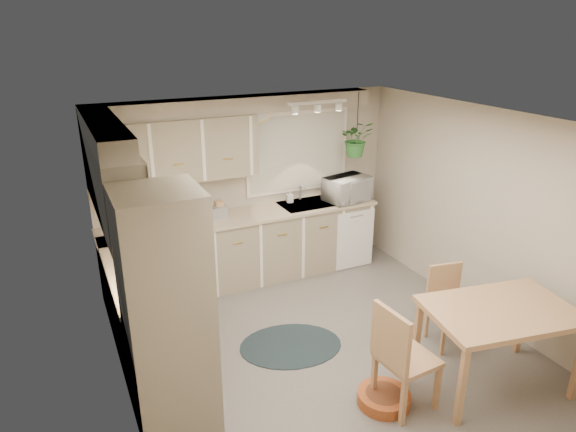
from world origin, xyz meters
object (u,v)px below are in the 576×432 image
object	(u,v)px
pet_bed	(384,398)
microwave	(347,186)
chair_back	(451,308)
dining_table	(495,347)
braided_rug	(291,345)
chair_left	(408,356)

from	to	relation	value
pet_bed	microwave	bearing A→B (deg)	65.76
chair_back	microwave	xyz separation A→B (m)	(0.04, 2.19, 0.71)
dining_table	pet_bed	world-z (taller)	dining_table
pet_bed	chair_back	bearing A→B (deg)	22.49
microwave	braided_rug	bearing A→B (deg)	-148.67
dining_table	braided_rug	bearing A→B (deg)	136.77
braided_rug	dining_table	bearing A→B (deg)	-43.23
dining_table	chair_back	world-z (taller)	chair_back
chair_left	braided_rug	size ratio (longest dim) A/B	0.93
pet_bed	dining_table	bearing A→B (deg)	-11.13
chair_left	microwave	world-z (taller)	microwave
chair_left	pet_bed	size ratio (longest dim) A/B	2.12
chair_back	microwave	size ratio (longest dim) A/B	1.43
chair_left	pet_bed	world-z (taller)	chair_left
chair_back	pet_bed	xyz separation A→B (m)	(-1.16, -0.48, -0.37)
chair_left	braided_rug	distance (m)	1.44
chair_back	chair_left	bearing A→B (deg)	39.18
pet_bed	microwave	distance (m)	3.12
microwave	pet_bed	bearing A→B (deg)	-126.65
braided_rug	microwave	world-z (taller)	microwave
dining_table	braided_rug	size ratio (longest dim) A/B	1.20
dining_table	chair_back	xyz separation A→B (m)	(0.09, 0.69, 0.02)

